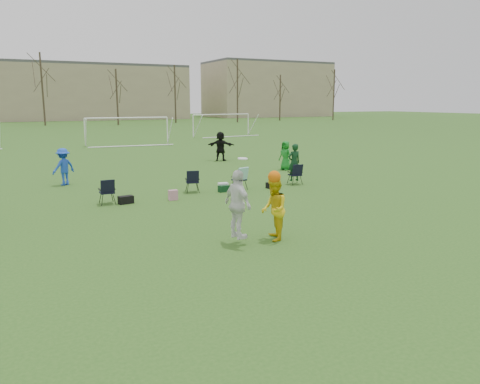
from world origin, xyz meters
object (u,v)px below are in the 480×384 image
goal_mid (127,123)px  fielder_green_far (285,155)px  fielder_black (221,146)px  fielder_blue (63,167)px  goal_right (222,119)px  center_contest (257,206)px

goal_mid → fielder_green_far: bearing=-73.6°
fielder_black → goal_mid: 14.54m
fielder_blue → goal_mid: (7.54, 19.33, 1.06)m
fielder_black → goal_right: goal_right is taller
center_contest → fielder_green_far: bearing=54.9°
fielder_blue → fielder_green_far: 11.88m
fielder_blue → goal_right: 32.01m
fielder_green_far → fielder_blue: bearing=-108.9°
fielder_blue → goal_right: bearing=-156.4°
fielder_black → goal_mid: (-2.76, 14.24, 0.97)m
fielder_green_far → goal_right: 26.88m
goal_mid → goal_right: 13.42m
center_contest → goal_right: (15.79, 37.28, 0.90)m
goal_mid → goal_right: (12.00, 6.00, 0.00)m
fielder_green_far → goal_right: (7.67, 25.74, 1.10)m
goal_mid → goal_right: same height
fielder_green_far → fielder_black: fielder_black is taller
fielder_blue → fielder_green_far: (11.87, -0.41, -0.04)m
center_contest → goal_right: 40.50m
fielder_blue → center_contest: (3.75, -11.95, 0.15)m
fielder_blue → fielder_black: (10.30, 5.09, 0.09)m
fielder_blue → center_contest: center_contest is taller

